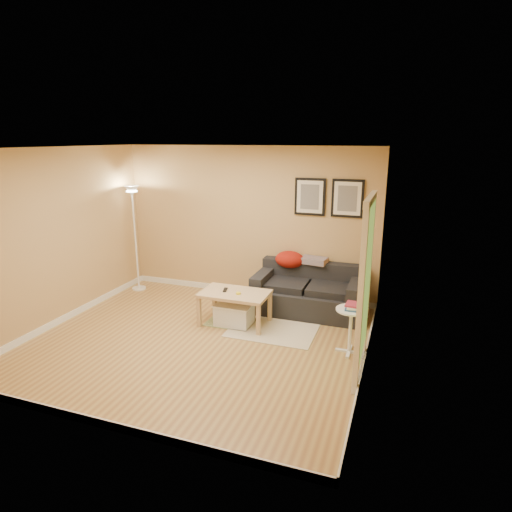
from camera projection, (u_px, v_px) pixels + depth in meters
name	position (u px, v px, depth m)	size (l,w,h in m)	color
floor	(198.00, 341.00, 6.00)	(4.50, 4.50, 0.00)	tan
ceiling	(191.00, 148.00, 5.31)	(4.50, 4.50, 0.00)	white
wall_back	(248.00, 223.00, 7.48)	(4.50, 4.50, 0.00)	tan
wall_front	(91.00, 304.00, 3.84)	(4.50, 4.50, 0.00)	tan
wall_left	(58.00, 237.00, 6.38)	(4.00, 4.00, 0.00)	tan
wall_right	(372.00, 267.00, 4.94)	(4.00, 4.00, 0.00)	tan
baseboard_back	(248.00, 291.00, 7.80)	(4.50, 0.02, 0.10)	white
baseboard_front	(105.00, 424.00, 4.18)	(4.50, 0.02, 0.10)	white
baseboard_left	(68.00, 316.00, 6.71)	(0.02, 4.00, 0.10)	white
baseboard_right	(363.00, 364.00, 5.27)	(0.02, 4.00, 0.10)	white
sofa	(308.00, 290.00, 6.91)	(1.70, 0.90, 0.75)	black
red_throw	(290.00, 259.00, 7.17)	(0.48, 0.36, 0.28)	maroon
plaid_throw	(314.00, 260.00, 7.08)	(0.42, 0.26, 0.10)	#A97B62
framed_print_left	(310.00, 197.00, 6.98)	(0.50, 0.04, 0.60)	black
framed_print_right	(348.00, 198.00, 6.79)	(0.50, 0.04, 0.60)	black
area_rug	(272.00, 331.00, 6.30)	(1.25, 0.85, 0.01)	beige
green_runner	(231.00, 322.00, 6.59)	(0.70, 0.50, 0.01)	#668C4C
coffee_table	(235.00, 308.00, 6.49)	(1.01, 0.62, 0.50)	tan
remote_control	(225.00, 290.00, 6.50)	(0.05, 0.16, 0.02)	black
tape_roll	(238.00, 293.00, 6.34)	(0.07, 0.07, 0.03)	yellow
storage_bin	(234.00, 314.00, 6.48)	(0.55, 0.40, 0.34)	white
side_table	(350.00, 331.00, 5.60)	(0.40, 0.40, 0.61)	white
book_stack	(353.00, 306.00, 5.51)	(0.17, 0.23, 0.07)	#2D4F88
floor_lamp	(136.00, 242.00, 7.80)	(0.25, 0.25, 1.92)	white
doorway	(364.00, 293.00, 4.89)	(0.12, 1.01, 2.13)	white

